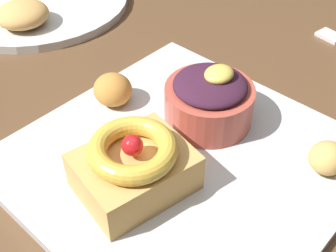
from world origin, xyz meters
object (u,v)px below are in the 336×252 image
back_pastry (22,14)px  berry_ramekin (209,99)px  back_plate (36,2)px  fritter_middle (328,158)px  fritter_front (113,90)px  front_plate (183,160)px  cake_slice (134,166)px

back_pastry → berry_ramekin: bearing=-87.4°
back_plate → back_pastry: back_pastry is taller
fritter_middle → back_pastry: bearing=94.3°
berry_ramekin → fritter_front: bearing=116.4°
fritter_middle → front_plate: bearing=125.2°
front_plate → cake_slice: bearing=173.2°
front_plate → back_pastry: size_ratio=4.09×
cake_slice → fritter_middle: cake_slice is taller
cake_slice → back_pastry: bearing=72.7°
fritter_middle → back_pastry: 0.45m
fritter_middle → back_pastry: (-0.03, 0.45, 0.00)m
fritter_front → back_pastry: (0.03, 0.23, -0.00)m
fritter_front → fritter_middle: bearing=-73.4°
berry_ramekin → fritter_middle: size_ratio=2.54×
cake_slice → fritter_middle: size_ratio=3.05×
back_plate → fritter_front: bearing=-108.0°
back_plate → back_pastry: 0.09m
fritter_front → back_plate: bearing=72.0°
fritter_front → fritter_middle: (0.07, -0.23, -0.00)m
cake_slice → back_plate: 0.43m
back_pastry → fritter_middle: bearing=-85.7°
fritter_front → cake_slice: bearing=-123.4°
front_plate → berry_ramekin: (0.06, 0.02, 0.03)m
fritter_front → berry_ramekin: bearing=-63.6°
front_plate → fritter_front: 0.12m
front_plate → berry_ramekin: size_ratio=3.27×
front_plate → cake_slice: size_ratio=2.73×
back_pastry → cake_slice: bearing=-107.3°
cake_slice → back_pastry: cake_slice is taller
fritter_front → back_plate: size_ratio=0.15×
fritter_middle → back_plate: fritter_middle is taller
cake_slice → back_plate: size_ratio=0.39×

